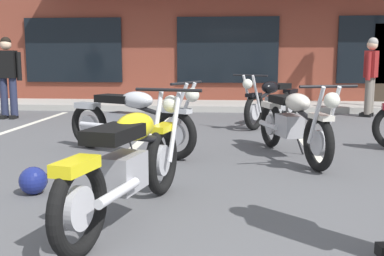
{
  "coord_description": "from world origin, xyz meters",
  "views": [
    {
      "loc": [
        0.14,
        -0.81,
        1.26
      ],
      "look_at": [
        -0.26,
        3.82,
        0.55
      ],
      "focal_mm": 43.13,
      "sensor_mm": 36.0,
      "label": 1
    }
  ],
  "objects": [
    {
      "name": "sidewalk_kerb",
      "position": [
        0.0,
        10.69,
        0.07
      ],
      "size": [
        22.0,
        1.8,
        0.14
      ],
      "primitive_type": "cube",
      "color": "#A8A59E",
      "rests_on": "ground_plane"
    },
    {
      "name": "motorcycle_silver_naked",
      "position": [
        -1.19,
        5.08,
        0.46
      ],
      "size": [
        1.94,
        1.22,
        0.98
      ],
      "color": "black",
      "rests_on": "ground_plane"
    },
    {
      "name": "helmet_on_pavement",
      "position": [
        -1.69,
        3.21,
        0.13
      ],
      "size": [
        0.26,
        0.26,
        0.26
      ],
      "color": "navy",
      "rests_on": "ground_plane"
    },
    {
      "name": "motorcycle_black_cruiser",
      "position": [
        0.9,
        7.84,
        0.46
      ],
      "size": [
        1.35,
        1.87,
        0.98
      ],
      "color": "black",
      "rests_on": "ground_plane"
    },
    {
      "name": "ground_plane",
      "position": [
        0.0,
        3.48,
        0.0
      ],
      "size": [
        80.0,
        80.0,
        0.0
      ],
      "primitive_type": "plane",
      "color": "#515154"
    },
    {
      "name": "person_in_black_shirt",
      "position": [
        -4.47,
        8.34,
        0.95
      ],
      "size": [
        0.6,
        0.28,
        1.68
      ],
      "color": "black",
      "rests_on": "ground_plane"
    },
    {
      "name": "painted_stall_lines",
      "position": [
        0.0,
        7.09,
        0.0
      ],
      "size": [
        7.52,
        4.8,
        0.01
      ],
      "color": "silver",
      "rests_on": "ground_plane"
    },
    {
      "name": "motorcycle_green_cafe_racer",
      "position": [
        0.9,
        5.0,
        0.46
      ],
      "size": [
        0.95,
        2.06,
        0.98
      ],
      "color": "black",
      "rests_on": "ground_plane"
    },
    {
      "name": "person_in_shorts_foreground",
      "position": [
        3.07,
        9.32,
        0.95
      ],
      "size": [
        0.4,
        0.58,
        1.68
      ],
      "color": "black",
      "rests_on": "ground_plane"
    },
    {
      "name": "brick_storefront_building",
      "position": [
        0.0,
        14.5,
        2.0
      ],
      "size": [
        15.44,
        7.12,
        3.98
      ],
      "color": "brown",
      "rests_on": "ground_plane"
    },
    {
      "name": "motorcycle_foreground_classic",
      "position": [
        -0.65,
        2.64,
        0.46
      ],
      "size": [
        0.8,
        2.08,
        0.98
      ],
      "color": "black",
      "rests_on": "ground_plane"
    }
  ]
}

